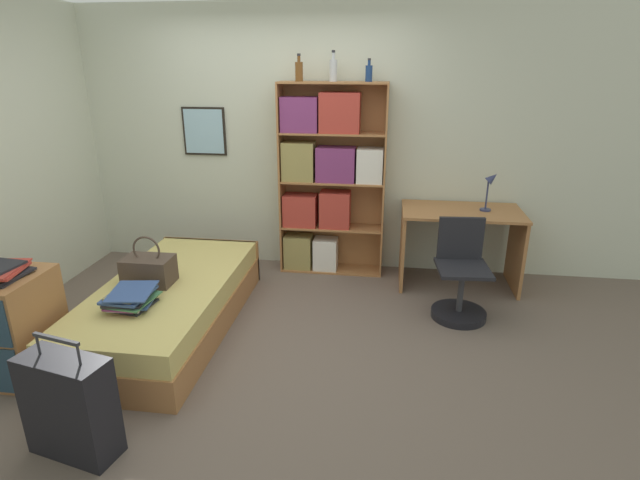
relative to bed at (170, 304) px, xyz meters
name	(u,v)px	position (x,y,z in m)	size (l,w,h in m)	color
ground_plane	(249,333)	(0.66, -0.02, -0.20)	(14.00, 14.00, 0.00)	#66564C
wall_back	(285,141)	(0.65, 1.55, 1.10)	(10.00, 0.09, 2.60)	beige
bed	(170,304)	(0.00, 0.00, 0.00)	(0.96, 2.06, 0.41)	#A36B3D
handbag	(149,270)	(-0.12, -0.06, 0.32)	(0.38, 0.25, 0.39)	#47382D
book_stack_on_bed	(130,298)	(-0.07, -0.45, 0.27)	(0.36, 0.39, 0.13)	#232328
suitcase	(70,406)	(0.05, -1.41, 0.10)	(0.54, 0.32, 0.73)	black
dresser	(9,325)	(-0.81, -0.76, 0.16)	(0.52, 0.56, 0.73)	#A36B3D
bookcase	(324,179)	(1.09, 1.35, 0.77)	(1.03, 0.28, 1.89)	#A36B3D
bottle_green	(299,71)	(0.85, 1.33, 1.78)	(0.07, 0.07, 0.24)	brown
bottle_brown	(333,70)	(1.17, 1.37, 1.79)	(0.07, 0.07, 0.27)	#B7BCC1
bottle_clear	(369,73)	(1.49, 1.37, 1.76)	(0.06, 0.06, 0.20)	navy
desk	(460,234)	(2.41, 1.18, 0.31)	(1.11, 0.64, 0.75)	#A36B3D
desk_lamp	(491,184)	(2.65, 1.19, 0.80)	(0.15, 0.10, 0.38)	navy
desk_chair	(460,286)	(2.36, 0.53, 0.07)	(0.46, 0.46, 0.83)	black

